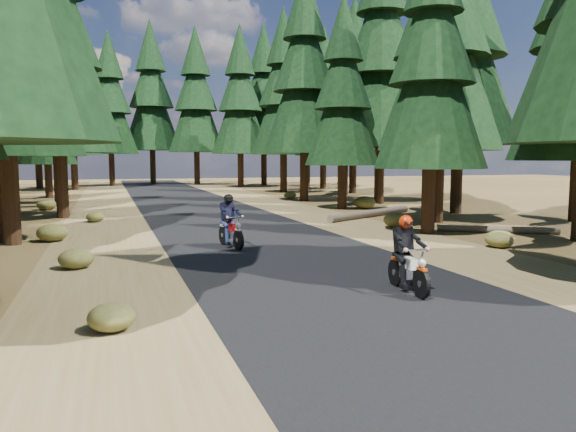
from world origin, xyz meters
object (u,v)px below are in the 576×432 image
Objects in this scene: log_near at (371,213)px; rider_lead at (408,267)px; rider_follow at (231,230)px; log_far at (497,229)px.

rider_lead reaches higher than log_near.
rider_lead is 6.80m from rider_follow.
log_far is 10.09m from rider_lead.
log_far is at bearing 171.61° from rider_follow.
rider_follow reaches higher than log_near.
log_far is at bearing -134.45° from rider_lead.
log_near is 3.62× the size of rider_lead.
log_far is 2.25× the size of rider_follow.
log_near is 1.51× the size of log_far.
log_near is 3.41× the size of rider_follow.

